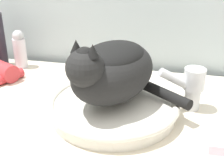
% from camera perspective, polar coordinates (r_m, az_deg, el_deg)
% --- Properties ---
extents(sink_basin, '(0.35, 0.35, 0.05)m').
position_cam_1_polar(sink_basin, '(0.84, 0.21, -4.01)').
color(sink_basin, white).
rests_on(sink_basin, vanity_counter).
extents(cat, '(0.34, 0.31, 0.18)m').
position_cam_1_polar(cat, '(0.78, -0.06, 2.73)').
color(cat, black).
rests_on(cat, sink_basin).
extents(faucet, '(0.13, 0.08, 0.13)m').
position_cam_1_polar(faucet, '(0.87, 14.22, -0.25)').
color(faucet, silver).
rests_on(faucet, vanity_counter).
extents(deodorant_stick, '(0.05, 0.05, 0.14)m').
position_cam_1_polar(deodorant_stick, '(1.18, -16.53, 6.14)').
color(deodorant_stick, silver).
rests_on(deodorant_stick, vanity_counter).
extents(hair_dryer, '(0.18, 0.14, 0.06)m').
position_cam_1_polar(hair_dryer, '(1.12, -19.83, 2.45)').
color(hair_dryer, '#C63338').
rests_on(hair_dryer, vanity_counter).
extents(soap_bar, '(0.06, 0.05, 0.02)m').
position_cam_1_polar(soap_bar, '(0.76, 19.44, -10.64)').
color(soap_bar, silver).
rests_on(soap_bar, vanity_counter).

